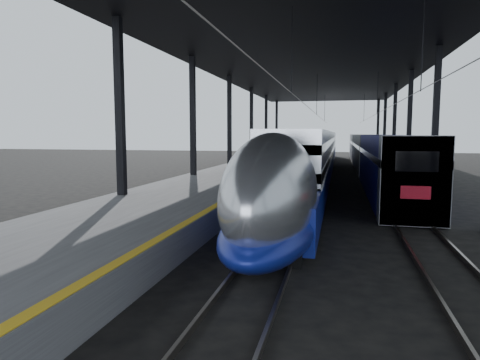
% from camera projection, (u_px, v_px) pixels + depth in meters
% --- Properties ---
extents(ground, '(160.00, 160.00, 0.00)m').
position_uv_depth(ground, '(211.00, 252.00, 13.83)').
color(ground, black).
rests_on(ground, ground).
extents(platform, '(6.00, 80.00, 1.00)m').
position_uv_depth(platform, '(242.00, 176.00, 33.93)').
color(platform, '#4C4C4F').
rests_on(platform, ground).
extents(yellow_strip, '(0.30, 80.00, 0.01)m').
position_uv_depth(yellow_strip, '(277.00, 170.00, 33.25)').
color(yellow_strip, gold).
rests_on(yellow_strip, platform).
extents(rails, '(6.52, 80.00, 0.16)m').
position_uv_depth(rails, '(345.00, 184.00, 32.18)').
color(rails, slate).
rests_on(rails, ground).
extents(canopy, '(18.00, 75.00, 9.47)m').
position_uv_depth(canopy, '(313.00, 62.00, 31.79)').
color(canopy, black).
rests_on(canopy, ground).
extents(tgv_train, '(2.79, 65.20, 4.00)m').
position_uv_depth(tgv_train, '(317.00, 155.00, 39.94)').
color(tgv_train, '#B6B8BD').
rests_on(tgv_train, ground).
extents(second_train, '(2.72, 56.05, 3.75)m').
position_uv_depth(second_train, '(369.00, 153.00, 43.48)').
color(second_train, navy).
rests_on(second_train, ground).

